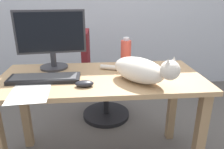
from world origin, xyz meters
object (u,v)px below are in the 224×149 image
cat (142,70)px  water_bottle (126,52)px  office_chair (101,83)px  keyboard (45,78)px  computer_mouse (84,84)px  monitor (51,37)px

cat → water_bottle: bearing=96.3°
office_chair → water_bottle: size_ratio=4.25×
keyboard → water_bottle: 0.63m
keyboard → computer_mouse: computer_mouse is taller
cat → water_bottle: (-0.04, 0.37, 0.02)m
keyboard → computer_mouse: bearing=-25.5°
water_bottle → cat: bearing=-83.7°
office_chair → cat: bearing=-74.3°
monitor → keyboard: (-0.02, -0.24, -0.21)m
cat → office_chair: bearing=105.7°
computer_mouse → water_bottle: (0.30, 0.41, 0.08)m
computer_mouse → water_bottle: water_bottle is taller
water_bottle → monitor: bearing=-175.2°
monitor → cat: bearing=-29.4°
monitor → water_bottle: 0.55m
office_chair → cat: size_ratio=1.84×
office_chair → computer_mouse: office_chair is taller
cat → computer_mouse: (-0.35, -0.04, -0.06)m
office_chair → monitor: (-0.36, -0.47, 0.55)m
computer_mouse → water_bottle: size_ratio=0.52×
keyboard → cat: bearing=-8.2°
cat → computer_mouse: size_ratio=4.44×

